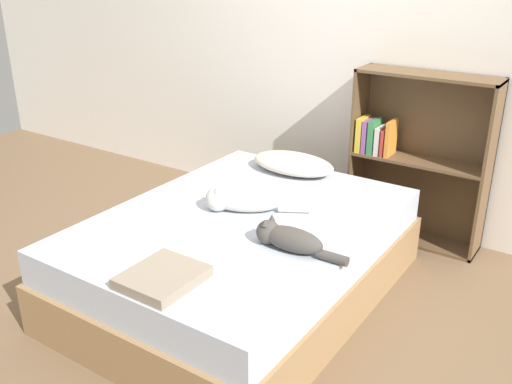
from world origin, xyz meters
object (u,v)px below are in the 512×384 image
at_px(cat_light, 241,200).
at_px(cat_dark, 288,238).
at_px(pillow, 293,163).
at_px(bed, 242,256).
at_px(bookshelf, 416,155).

distance_m(cat_light, cat_dark, 0.51).
height_order(pillow, cat_light, cat_light).
relative_size(bed, cat_dark, 3.89).
xyz_separation_m(pillow, cat_dark, (0.52, -0.94, -0.00)).
xyz_separation_m(cat_light, bookshelf, (0.59, 1.19, 0.04)).
height_order(bed, cat_light, cat_light).
distance_m(bed, pillow, 0.84).
distance_m(cat_dark, bookshelf, 1.43).
height_order(cat_dark, bookshelf, bookshelf).
bearing_deg(bookshelf, cat_light, -116.32).
bearing_deg(pillow, cat_dark, -60.94).
bearing_deg(bookshelf, pillow, -143.78).
relative_size(bed, pillow, 3.33).
relative_size(pillow, cat_light, 1.10).
height_order(pillow, cat_dark, cat_dark).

